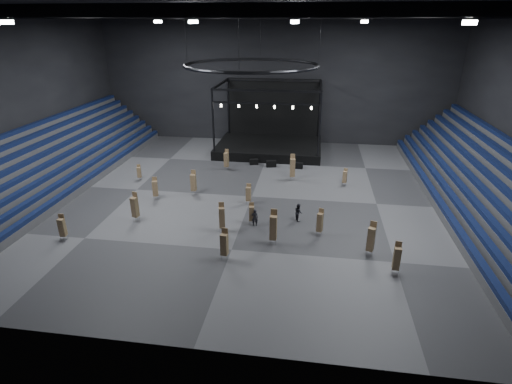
# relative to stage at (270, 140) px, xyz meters

# --- Properties ---
(floor) EXTENTS (50.00, 50.00, 0.00)m
(floor) POSITION_rel_stage_xyz_m (-0.00, -16.24, -1.45)
(floor) COLOR #525254
(floor) RESTS_ON ground
(ceiling) EXTENTS (50.00, 42.00, 0.20)m
(ceiling) POSITION_rel_stage_xyz_m (-0.00, -16.24, 16.55)
(ceiling) COLOR black
(ceiling) RESTS_ON wall_back
(wall_back) EXTENTS (50.00, 0.20, 18.00)m
(wall_back) POSITION_rel_stage_xyz_m (-0.00, 4.76, 7.55)
(wall_back) COLOR black
(wall_back) RESTS_ON ground
(wall_front) EXTENTS (50.00, 0.20, 18.00)m
(wall_front) POSITION_rel_stage_xyz_m (-0.00, -37.24, 7.55)
(wall_front) COLOR black
(wall_front) RESTS_ON ground
(wall_left) EXTENTS (0.20, 42.00, 18.00)m
(wall_left) POSITION_rel_stage_xyz_m (-25.00, -16.24, 7.55)
(wall_left) COLOR black
(wall_left) RESTS_ON ground
(bleachers_left) EXTENTS (7.20, 40.00, 6.40)m
(bleachers_left) POSITION_rel_stage_xyz_m (-22.94, -16.24, 0.28)
(bleachers_left) COLOR #4D4D4F
(bleachers_left) RESTS_ON floor
(bleachers_right) EXTENTS (7.20, 40.00, 6.40)m
(bleachers_right) POSITION_rel_stage_xyz_m (22.94, -16.24, 0.28)
(bleachers_right) COLOR #4D4D4F
(bleachers_right) RESTS_ON floor
(stage) EXTENTS (14.00, 10.00, 9.20)m
(stage) POSITION_rel_stage_xyz_m (0.00, 0.00, 0.00)
(stage) COLOR black
(stage) RESTS_ON floor
(truss_ring) EXTENTS (12.30, 12.30, 5.15)m
(truss_ring) POSITION_rel_stage_xyz_m (-0.00, -16.24, 11.55)
(truss_ring) COLOR black
(truss_ring) RESTS_ON ceiling
(roof_girders) EXTENTS (49.00, 30.35, 0.70)m
(roof_girders) POSITION_rel_stage_xyz_m (-0.00, -16.24, 15.75)
(roof_girders) COLOR black
(roof_girders) RESTS_ON ceiling
(floodlights) EXTENTS (28.60, 16.60, 0.25)m
(floodlights) POSITION_rel_stage_xyz_m (-0.00, -20.24, 15.15)
(floodlights) COLOR white
(floodlights) RESTS_ON roof_girders
(flight_case_left) EXTENTS (1.17, 0.79, 0.71)m
(flight_case_left) POSITION_rel_stage_xyz_m (-1.28, -6.36, -1.10)
(flight_case_left) COLOR black
(flight_case_left) RESTS_ON floor
(flight_case_mid) EXTENTS (1.33, 0.93, 0.80)m
(flight_case_mid) POSITION_rel_stage_xyz_m (0.97, -6.91, -1.05)
(flight_case_mid) COLOR black
(flight_case_mid) RESTS_ON floor
(flight_case_right) EXTENTS (1.14, 0.66, 0.72)m
(flight_case_right) POSITION_rel_stage_xyz_m (4.33, -6.98, -1.09)
(flight_case_right) COLOR black
(flight_case_right) RESTS_ON floor
(chair_stack_0) EXTENTS (0.56, 0.56, 2.56)m
(chair_stack_0) POSITION_rel_stage_xyz_m (-4.28, -8.72, -0.13)
(chair_stack_0) COLOR silver
(chair_stack_0) RESTS_ON floor
(chair_stack_1) EXTENTS (0.60, 0.60, 2.38)m
(chair_stack_1) POSITION_rel_stage_xyz_m (-9.51, -18.34, -0.21)
(chair_stack_1) COLOR silver
(chair_stack_1) RESTS_ON floor
(chair_stack_2) EXTENTS (0.66, 0.66, 2.84)m
(chair_stack_2) POSITION_rel_stage_xyz_m (10.70, -25.93, -0.00)
(chair_stack_2) COLOR silver
(chair_stack_2) RESTS_ON floor
(chair_stack_3) EXTENTS (0.57, 0.57, 3.04)m
(chair_stack_3) POSITION_rel_stage_xyz_m (3.15, -25.34, 0.09)
(chair_stack_3) COLOR silver
(chair_stack_3) RESTS_ON floor
(chair_stack_4) EXTENTS (0.63, 0.63, 3.05)m
(chair_stack_4) POSITION_rel_stage_xyz_m (3.81, -10.99, 0.10)
(chair_stack_4) COLOR silver
(chair_stack_4) RESTS_ON floor
(chair_stack_5) EXTENTS (0.61, 0.61, 2.69)m
(chair_stack_5) POSITION_rel_stage_xyz_m (-1.39, -23.91, -0.08)
(chair_stack_5) COLOR silver
(chair_stack_5) RESTS_ON floor
(chair_stack_6) EXTENTS (0.57, 0.57, 2.57)m
(chair_stack_6) POSITION_rel_stage_xyz_m (-0.24, -28.12, -0.12)
(chair_stack_6) COLOR silver
(chair_stack_6) RESTS_ON floor
(chair_stack_7) EXTENTS (0.53, 0.53, 1.95)m
(chair_stack_7) POSITION_rel_stage_xyz_m (9.59, -11.79, -0.41)
(chair_stack_7) COLOR silver
(chair_stack_7) RESTS_ON floor
(chair_stack_8) EXTENTS (0.61, 0.61, 2.77)m
(chair_stack_8) POSITION_rel_stage_xyz_m (-9.53, -23.09, -0.04)
(chair_stack_8) COLOR silver
(chair_stack_8) RESTS_ON floor
(chair_stack_9) EXTENTS (0.49, 0.49, 2.13)m
(chair_stack_9) POSITION_rel_stage_xyz_m (-0.05, -18.10, -0.32)
(chair_stack_9) COLOR silver
(chair_stack_9) RESTS_ON floor
(chair_stack_10) EXTENTS (0.57, 0.57, 2.42)m
(chair_stack_10) POSITION_rel_stage_xyz_m (6.86, -23.32, -0.22)
(chair_stack_10) COLOR silver
(chair_stack_10) RESTS_ON floor
(chair_stack_11) EXTENTS (0.51, 0.51, 2.55)m
(chair_stack_11) POSITION_rel_stage_xyz_m (12.22, -28.21, -0.14)
(chair_stack_11) COLOR silver
(chair_stack_11) RESTS_ON floor
(chair_stack_12) EXTENTS (0.50, 0.50, 1.84)m
(chair_stack_12) POSITION_rel_stage_xyz_m (-13.32, -13.52, -0.47)
(chair_stack_12) COLOR silver
(chair_stack_12) RESTS_ON floor
(chair_stack_13) EXTENTS (0.53, 0.53, 2.29)m
(chair_stack_13) POSITION_rel_stage_xyz_m (-14.00, -27.18, -0.25)
(chair_stack_13) COLOR silver
(chair_stack_13) RESTS_ON floor
(chair_stack_14) EXTENTS (0.52, 0.52, 2.05)m
(chair_stack_14) POSITION_rel_stage_xyz_m (0.90, -22.21, -0.36)
(chair_stack_14) COLOR silver
(chair_stack_14) RESTS_ON floor
(chair_stack_15) EXTENTS (0.53, 0.53, 2.63)m
(chair_stack_15) POSITION_rel_stage_xyz_m (-6.08, -16.48, -0.09)
(chair_stack_15) COLOR silver
(chair_stack_15) RESTS_ON floor
(man_center) EXTENTS (0.62, 0.45, 1.59)m
(man_center) POSITION_rel_stage_xyz_m (1.23, -22.48, -0.66)
(man_center) COLOR black
(man_center) RESTS_ON floor
(crew_member) EXTENTS (0.86, 0.96, 1.64)m
(crew_member) POSITION_rel_stage_xyz_m (4.97, -20.90, -0.63)
(crew_member) COLOR black
(crew_member) RESTS_ON floor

